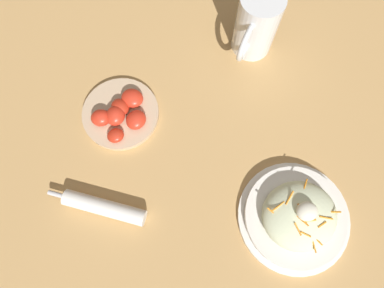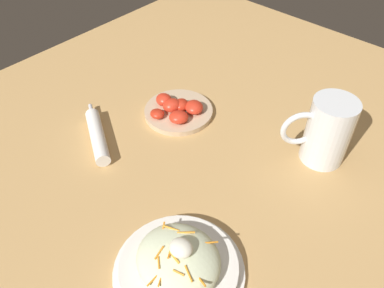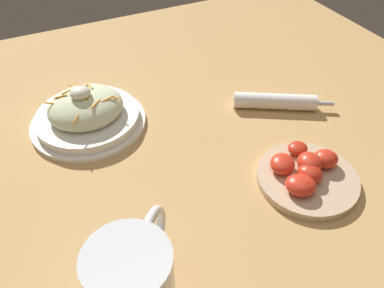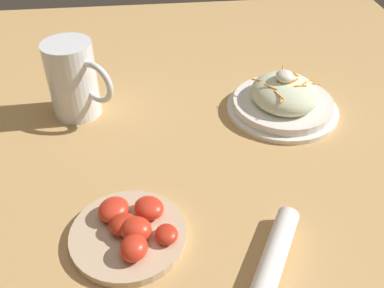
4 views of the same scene
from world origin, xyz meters
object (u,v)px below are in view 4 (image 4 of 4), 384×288
at_px(beer_mug, 74,82).
at_px(napkin_roll, 273,259).
at_px(tomato_plate, 131,230).
at_px(salad_plate, 284,99).

height_order(beer_mug, napkin_roll, beer_mug).
bearing_deg(beer_mug, tomato_plate, -162.82).
bearing_deg(tomato_plate, beer_mug, 17.18).
distance_m(beer_mug, tomato_plate, 0.36).
relative_size(beer_mug, napkin_roll, 0.81).
bearing_deg(salad_plate, beer_mug, 84.23).
distance_m(salad_plate, napkin_roll, 0.39).
bearing_deg(tomato_plate, salad_plate, -46.35).
relative_size(salad_plate, beer_mug, 1.48).
xyz_separation_m(salad_plate, beer_mug, (0.04, 0.41, 0.04)).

